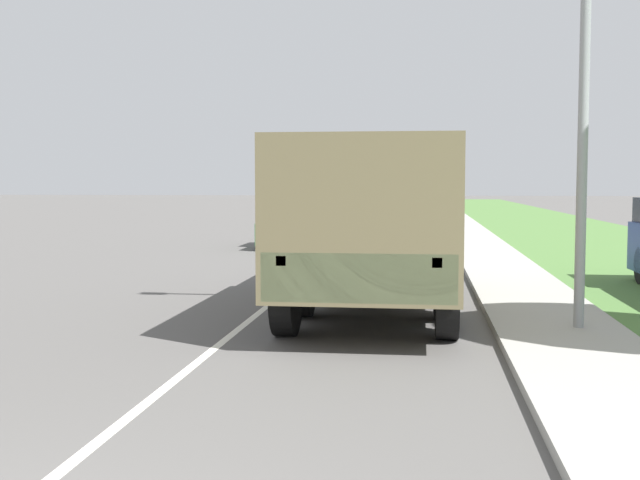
{
  "coord_description": "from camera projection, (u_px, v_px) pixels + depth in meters",
  "views": [
    {
      "loc": [
        2.59,
        -3.03,
        2.1
      ],
      "look_at": [
        0.74,
        11.59,
        1.05
      ],
      "focal_mm": 45.0,
      "sensor_mm": 36.0,
      "label": 1
    }
  ],
  "objects": [
    {
      "name": "sidewalk_right",
      "position": [
        457.0,
        221.0,
        42.49
      ],
      "size": [
        1.8,
        120.0,
        0.12
      ],
      "color": "#9E9B93",
      "rests_on": "ground"
    },
    {
      "name": "car_third_ahead",
      "position": [
        357.0,
        204.0,
        51.28
      ],
      "size": [
        1.84,
        4.1,
        1.6
      ],
      "color": "black",
      "rests_on": "ground"
    },
    {
      "name": "car_nearest_ahead",
      "position": [
        294.0,
        225.0,
        26.4
      ],
      "size": [
        1.77,
        4.15,
        1.55
      ],
      "color": "#336B3D",
      "rests_on": "ground"
    },
    {
      "name": "car_second_ahead",
      "position": [
        334.0,
        213.0,
        37.15
      ],
      "size": [
        1.72,
        4.26,
        1.62
      ],
      "color": "tan",
      "rests_on": "ground"
    },
    {
      "name": "lane_centre_stripe",
      "position": [
        373.0,
        222.0,
        43.05
      ],
      "size": [
        0.12,
        120.0,
        0.0
      ],
      "color": "silver",
      "rests_on": "ground"
    },
    {
      "name": "grass_strip_right",
      "position": [
        542.0,
        223.0,
        41.94
      ],
      "size": [
        7.0,
        120.0,
        0.02
      ],
      "color": "#4C7538",
      "rests_on": "ground"
    },
    {
      "name": "military_truck",
      "position": [
        375.0,
        215.0,
        13.06
      ],
      "size": [
        2.48,
        7.39,
        2.7
      ],
      "color": "#545B3D",
      "rests_on": "ground"
    },
    {
      "name": "ground_plane",
      "position": [
        373.0,
        222.0,
        43.05
      ],
      "size": [
        180.0,
        180.0,
        0.0
      ],
      "primitive_type": "plane",
      "color": "#565451"
    },
    {
      "name": "car_fourth_ahead",
      "position": [
        357.0,
        203.0,
        58.68
      ],
      "size": [
        1.84,
        4.42,
        1.43
      ],
      "color": "#336B3D",
      "rests_on": "ground"
    }
  ]
}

